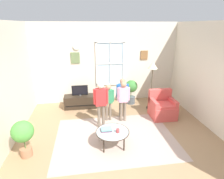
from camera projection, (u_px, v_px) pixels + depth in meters
name	position (u px, v px, depth m)	size (l,w,h in m)	color
ground_plane	(120.00, 143.00, 4.70)	(5.99, 6.40, 0.02)	#9E7A56
back_wall	(106.00, 63.00, 6.96)	(5.39, 0.17, 2.99)	beige
area_rug	(115.00, 137.00, 4.94)	(3.16, 2.34, 0.01)	tan
tv_stand	(81.00, 101.00, 6.67)	(1.16, 0.46, 0.46)	#2D2319
television	(80.00, 90.00, 6.53)	(0.57, 0.08, 0.38)	#4C4C4C
armchair	(162.00, 107.00, 5.97)	(0.76, 0.74, 0.87)	#D14C47
coffee_table	(112.00, 132.00, 4.49)	(0.83, 0.83, 0.41)	#99B2B7
book_stack	(106.00, 130.00, 4.50)	(0.27, 0.20, 0.07)	#844864
cup	(118.00, 131.00, 4.43)	(0.09, 0.09, 0.10)	#BF3F3F
remote_near_books	(118.00, 131.00, 4.49)	(0.04, 0.14, 0.02)	black
person_green_shirt	(108.00, 99.00, 5.59)	(0.36, 0.16, 1.19)	#726656
person_red_shirt	(101.00, 100.00, 5.15)	(0.42, 0.19, 1.40)	#726656
person_blue_shirt	(122.00, 93.00, 5.80)	(0.39, 0.18, 1.31)	#726656
person_pink_shirt	(123.00, 97.00, 5.53)	(0.39, 0.18, 1.29)	#726656
potted_plant_by_window	(131.00, 89.00, 6.90)	(0.46, 0.46, 0.93)	#4C565B
potted_plant_corner	(23.00, 134.00, 4.06)	(0.49, 0.49, 0.89)	#9E6B4C
floor_lamp	(153.00, 70.00, 6.20)	(0.32, 0.32, 1.69)	black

